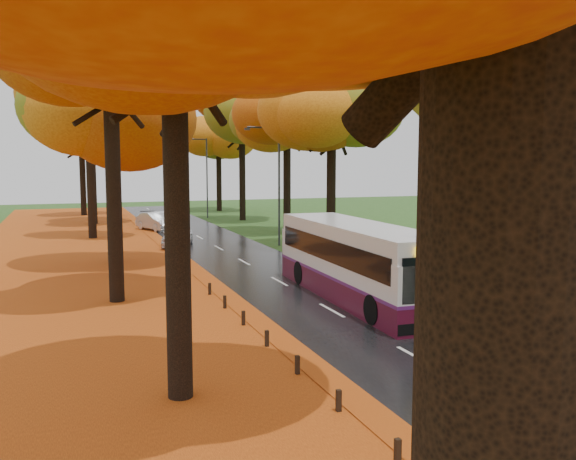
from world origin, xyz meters
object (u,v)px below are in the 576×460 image
streetlamp_far (204,171)px  streetlamp_near (491,190)px  car_dark (148,218)px  car_white (178,235)px  car_silver (156,221)px  streetlamp_mid (276,176)px  bus (357,260)px

streetlamp_far → streetlamp_near: bearing=-90.0°
streetlamp_far → car_dark: 9.01m
car_dark → streetlamp_near: bearing=-75.3°
car_white → car_dark: size_ratio=1.15×
streetlamp_near → car_white: bearing=104.8°
streetlamp_near → car_silver: streetlamp_near is taller
streetlamp_mid → streetlamp_far: bearing=90.0°
car_white → car_dark: (0.00, 15.17, -0.19)m
bus → car_silver: bearing=99.9°
car_silver → car_dark: (0.00, 5.09, -0.18)m
streetlamp_near → streetlamp_mid: bearing=90.0°
streetlamp_near → car_silver: bearing=100.5°
car_white → bus: bearing=-60.7°
car_silver → streetlamp_near: bearing=-99.2°
car_silver → bus: bearing=-101.4°
car_silver → car_dark: size_ratio=1.17×
car_dark → car_silver: bearing=-84.5°
streetlamp_mid → car_silver: streetlamp_mid is taller
streetlamp_near → streetlamp_mid: 22.00m
streetlamp_mid → bus: (-2.13, -16.47, -3.06)m
streetlamp_far → car_silver: 12.49m
car_dark → bus: bearing=-77.4°
car_white → streetlamp_near: bearing=-58.7°
streetlamp_mid → car_white: streetlamp_mid is taller
streetlamp_far → car_silver: bearing=-122.1°
streetlamp_mid → car_dark: size_ratio=2.07×
bus → car_white: bearing=104.4°
car_dark → streetlamp_mid: bearing=-64.2°
streetlamp_mid → car_white: (-6.30, 1.87, -3.92)m
streetlamp_mid → bus: streetlamp_mid is taller
streetlamp_far → car_white: bearing=-107.4°
streetlamp_near → streetlamp_mid: same height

